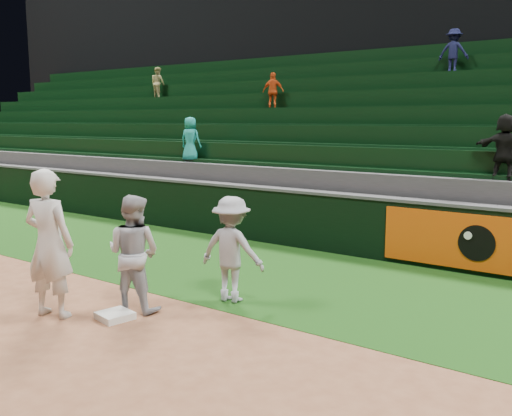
{
  "coord_description": "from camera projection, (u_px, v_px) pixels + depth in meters",
  "views": [
    {
      "loc": [
        6.05,
        -5.19,
        2.74
      ],
      "look_at": [
        0.57,
        2.3,
        1.3
      ],
      "focal_mm": 40.0,
      "sensor_mm": 36.0,
      "label": 1
    }
  ],
  "objects": [
    {
      "name": "ground",
      "position": [
        128.0,
        315.0,
        8.09
      ],
      "size": [
        70.0,
        70.0,
        0.0
      ],
      "primitive_type": "plane",
      "color": "brown",
      "rests_on": "ground"
    },
    {
      "name": "foul_grass",
      "position": [
        254.0,
        270.0,
        10.48
      ],
      "size": [
        36.0,
        4.2,
        0.01
      ],
      "primitive_type": "cube",
      "color": "#12380E",
      "rests_on": "ground"
    },
    {
      "name": "upper_deck",
      "position": [
        485.0,
        31.0,
        21.08
      ],
      "size": [
        40.0,
        12.0,
        12.0
      ],
      "primitive_type": "cube",
      "color": "black",
      "rests_on": "ground"
    },
    {
      "name": "first_base",
      "position": [
        115.0,
        316.0,
        7.91
      ],
      "size": [
        0.5,
        0.5,
        0.1
      ],
      "primitive_type": "cube",
      "rotation": [
        0.0,
        0.0,
        -0.19
      ],
      "color": "white",
      "rests_on": "ground"
    },
    {
      "name": "first_baseman",
      "position": [
        49.0,
        244.0,
        7.89
      ],
      "size": [
        0.87,
        0.69,
        2.09
      ],
      "primitive_type": "imported",
      "rotation": [
        0.0,
        0.0,
        3.42
      ],
      "color": "silver",
      "rests_on": "ground"
    },
    {
      "name": "baserunner",
      "position": [
        134.0,
        253.0,
        8.17
      ],
      "size": [
        0.96,
        0.82,
        1.69
      ],
      "primitive_type": "imported",
      "rotation": [
        0.0,
        0.0,
        3.39
      ],
      "color": "#9EA0A8",
      "rests_on": "ground"
    },
    {
      "name": "base_coach",
      "position": [
        232.0,
        249.0,
        8.58
      ],
      "size": [
        1.12,
        0.75,
        1.6
      ],
      "primitive_type": "imported",
      "rotation": [
        0.0,
        0.0,
        3.3
      ],
      "color": "#93969F",
      "rests_on": "foul_grass"
    },
    {
      "name": "field_wall",
      "position": [
        316.0,
        220.0,
        12.12
      ],
      "size": [
        36.0,
        0.45,
        1.25
      ],
      "color": "black",
      "rests_on": "ground"
    },
    {
      "name": "stadium_seating",
      "position": [
        388.0,
        160.0,
        14.98
      ],
      "size": [
        36.0,
        5.95,
        5.07
      ],
      "color": "#323234",
      "rests_on": "ground"
    }
  ]
}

